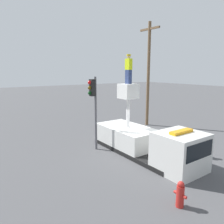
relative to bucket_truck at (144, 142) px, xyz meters
name	(u,v)px	position (x,y,z in m)	size (l,w,h in m)	color
ground_plane	(137,152)	(-0.54, 0.00, -0.82)	(120.00, 120.00, 0.00)	#4C4C4F
bucket_truck	(144,142)	(0.00, 0.00, 0.00)	(7.25, 2.31, 4.09)	black
worker	(129,69)	(-1.49, 0.00, 4.15)	(0.40, 0.26, 1.75)	navy
traffic_light_pole	(93,99)	(-2.44, -1.92, 2.40)	(0.34, 0.57, 4.53)	#515156
fire_hydrant	(180,194)	(4.43, -2.37, -0.33)	(0.53, 0.29, 1.00)	#B2231E
traffic_cone_rear	(106,133)	(-4.30, 0.21, -0.55)	(0.43, 0.43, 0.57)	black
utility_pole	(148,71)	(-5.14, 5.25, 3.99)	(2.20, 0.26, 8.95)	brown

